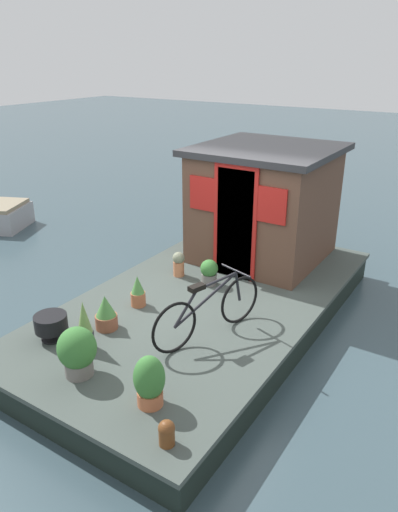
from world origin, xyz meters
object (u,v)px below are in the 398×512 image
at_px(potted_plant_ivy, 179,263).
at_px(houseboat_cabin, 264,203).
at_px(potted_plant_lavender, 85,327).
at_px(mooring_bollard, 167,432).
at_px(charcoal_grill, 51,323).
at_px(bicycle, 209,310).
at_px(potted_plant_geranium, 209,272).
at_px(potted_plant_thyme, 149,381).
at_px(potted_plant_rosemary, 77,351).
at_px(potted_plant_mint, 138,292).
at_px(potted_plant_sage, 106,313).

bearing_deg(potted_plant_ivy, houseboat_cabin, -27.20).
distance_m(potted_plant_lavender, mooring_bollard, 1.83).
relative_size(potted_plant_ivy, charcoal_grill, 0.99).
xyz_separation_m(potted_plant_lavender, mooring_bollard, (-0.70, -1.69, -0.17)).
height_order(houseboat_cabin, bicycle, houseboat_cabin).
height_order(potted_plant_geranium, charcoal_grill, potted_plant_geranium).
relative_size(potted_plant_ivy, potted_plant_thyme, 0.71).
bearing_deg(mooring_bollard, potted_plant_thyme, 53.32).
height_order(potted_plant_rosemary, potted_plant_geranium, potted_plant_rosemary).
height_order(potted_plant_rosemary, potted_plant_ivy, potted_plant_rosemary).
xyz_separation_m(bicycle, mooring_bollard, (-1.72, -0.63, -0.23)).
xyz_separation_m(houseboat_cabin, potted_plant_rosemary, (-4.08, 0.20, -0.65)).
bearing_deg(bicycle, potted_plant_rosemary, 151.36).
distance_m(houseboat_cabin, potted_plant_mint, 2.71).
bearing_deg(potted_plant_thyme, potted_plant_lavender, 73.74).
distance_m(potted_plant_mint, potted_plant_geranium, 1.19).
bearing_deg(potted_plant_rosemary, mooring_bollard, -102.15).
bearing_deg(potted_plant_mint, potted_plant_geranium, -23.57).
bearing_deg(potted_plant_lavender, potted_plant_ivy, 6.39).
height_order(potted_plant_lavender, potted_plant_mint, potted_plant_lavender).
distance_m(bicycle, potted_plant_mint, 1.24).
bearing_deg(potted_plant_geranium, mooring_bollard, -154.91).
distance_m(potted_plant_ivy, mooring_bollard, 3.53).
distance_m(bicycle, mooring_bollard, 1.84).
distance_m(potted_plant_lavender, potted_plant_mint, 1.17).
relative_size(houseboat_cabin, potted_plant_lavender, 3.46).
relative_size(potted_plant_sage, potted_plant_mint, 1.03).
xyz_separation_m(houseboat_cabin, bicycle, (-2.67, -0.58, -0.59)).
xyz_separation_m(potted_plant_ivy, potted_plant_geranium, (-0.01, -0.56, -0.00)).
bearing_deg(bicycle, potted_plant_lavender, 133.85).
bearing_deg(potted_plant_sage, potted_plant_rosemary, -154.80).
relative_size(houseboat_cabin, potted_plant_ivy, 5.50).
bearing_deg(potted_plant_mint, potted_plant_lavender, -171.82).
height_order(potted_plant_mint, charcoal_grill, potted_plant_mint).
relative_size(bicycle, potted_plant_thyme, 2.92).
distance_m(potted_plant_sage, charcoal_grill, 0.67).
height_order(houseboat_cabin, potted_plant_sage, houseboat_cabin).
bearing_deg(houseboat_cabin, bicycle, -167.80).
height_order(potted_plant_rosemary, potted_plant_sage, potted_plant_rosemary).
relative_size(potted_plant_rosemary, potted_plant_geranium, 1.44).
xyz_separation_m(potted_plant_mint, mooring_bollard, (-1.85, -1.85, -0.08)).
height_order(houseboat_cabin, potted_plant_rosemary, houseboat_cabin).
distance_m(bicycle, potted_plant_ivy, 1.81).
distance_m(houseboat_cabin, potted_plant_thyme, 4.17).
distance_m(potted_plant_sage, mooring_bollard, 2.16).
relative_size(bicycle, potted_plant_rosemary, 2.84).
xyz_separation_m(potted_plant_lavender, charcoal_grill, (-0.07, 0.51, -0.08)).
xyz_separation_m(charcoal_grill, mooring_bollard, (-0.63, -2.20, -0.08)).
bearing_deg(charcoal_grill, potted_plant_rosemary, -112.28).
height_order(bicycle, potted_plant_thyme, bicycle).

